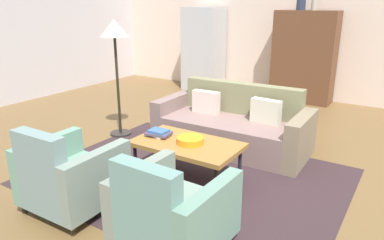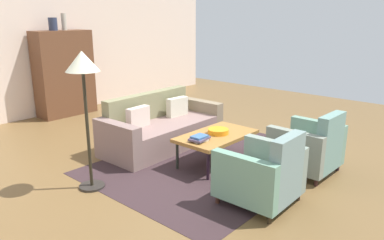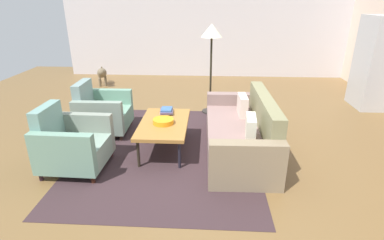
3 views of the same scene
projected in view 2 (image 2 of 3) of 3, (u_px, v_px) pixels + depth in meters
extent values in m
plane|color=brown|center=(187.00, 155.00, 5.84)|extent=(11.36, 11.36, 0.00)
cube|color=beige|center=(49.00, 49.00, 8.01)|extent=(9.47, 0.12, 2.80)
cube|color=#352528|center=(213.00, 162.00, 5.57)|extent=(3.40, 2.60, 0.01)
cube|color=#846762|center=(164.00, 134.00, 6.18)|extent=(1.76, 0.94, 0.42)
cube|color=#7A7754|center=(148.00, 118.00, 6.34)|extent=(1.74, 0.22, 0.86)
cube|color=#837158|center=(200.00, 117.00, 6.86)|extent=(0.20, 0.90, 0.62)
cube|color=#806761|center=(117.00, 143.00, 5.45)|extent=(0.20, 0.90, 0.62)
cube|color=beige|center=(177.00, 107.00, 6.47)|extent=(0.41, 0.15, 0.32)
cube|color=beige|center=(138.00, 117.00, 5.81)|extent=(0.41, 0.14, 0.32)
cylinder|color=black|center=(177.00, 156.00, 5.28)|extent=(0.04, 0.04, 0.40)
cylinder|color=black|center=(223.00, 138.00, 6.04)|extent=(0.04, 0.04, 0.40)
cylinder|color=black|center=(208.00, 166.00, 4.92)|extent=(0.04, 0.04, 0.40)
cylinder|color=black|center=(252.00, 146.00, 5.68)|extent=(0.04, 0.04, 0.40)
cube|color=#9E6C31|center=(216.00, 136.00, 5.42)|extent=(1.20, 0.70, 0.05)
cylinder|color=#392017|center=(218.00, 199.00, 4.35)|extent=(0.05, 0.05, 0.10)
cylinder|color=#382622|center=(249.00, 180.00, 4.85)|extent=(0.05, 0.05, 0.10)
cylinder|color=black|center=(270.00, 219.00, 3.93)|extent=(0.05, 0.05, 0.10)
cylinder|color=#34271B|center=(298.00, 196.00, 4.42)|extent=(0.05, 0.05, 0.10)
cube|color=gray|center=(259.00, 182.00, 4.33)|extent=(0.58, 0.81, 0.30)
cube|color=gray|center=(287.00, 170.00, 4.06)|extent=(0.56, 0.15, 0.78)
cube|color=gray|center=(243.00, 181.00, 4.05)|extent=(0.14, 0.80, 0.56)
cube|color=gray|center=(274.00, 163.00, 4.55)|extent=(0.14, 0.80, 0.56)
cylinder|color=#391A1D|center=(270.00, 168.00, 5.24)|extent=(0.05, 0.05, 0.10)
cylinder|color=#381910|center=(294.00, 155.00, 5.71)|extent=(0.05, 0.05, 0.10)
cylinder|color=#351D1B|center=(316.00, 182.00, 4.79)|extent=(0.05, 0.05, 0.10)
cylinder|color=black|center=(338.00, 167.00, 5.27)|extent=(0.05, 0.05, 0.10)
cube|color=gray|center=(305.00, 154.00, 5.20)|extent=(0.58, 0.81, 0.30)
cube|color=gray|center=(330.00, 143.00, 4.92)|extent=(0.56, 0.15, 0.78)
cube|color=gray|center=(294.00, 152.00, 4.92)|extent=(0.14, 0.80, 0.56)
cube|color=gray|center=(317.00, 139.00, 5.40)|extent=(0.14, 0.80, 0.56)
cylinder|color=orange|center=(218.00, 131.00, 5.44)|extent=(0.30, 0.30, 0.07)
cube|color=beige|center=(199.00, 140.00, 5.12)|extent=(0.24, 0.20, 0.02)
cube|color=#504563|center=(199.00, 139.00, 5.12)|extent=(0.30, 0.23, 0.03)
cube|color=#396196|center=(199.00, 137.00, 5.11)|extent=(0.22, 0.17, 0.03)
cube|color=brown|center=(64.00, 74.00, 8.00)|extent=(1.20, 0.50, 1.80)
cube|color=#4D291E|center=(45.00, 74.00, 7.95)|extent=(0.56, 0.01, 1.51)
cube|color=#403313|center=(70.00, 71.00, 8.38)|extent=(0.56, 0.01, 1.51)
cylinder|color=#2A324A|center=(53.00, 24.00, 7.61)|extent=(0.18, 0.18, 0.26)
cylinder|color=#B3AB9A|center=(64.00, 22.00, 7.78)|extent=(0.10, 0.10, 0.34)
cylinder|color=#292622|center=(92.00, 186.00, 4.76)|extent=(0.32, 0.32, 0.03)
cylinder|color=black|center=(88.00, 131.00, 4.56)|extent=(0.04, 0.04, 1.45)
cone|color=beige|center=(82.00, 61.00, 4.33)|extent=(0.40, 0.40, 0.24)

